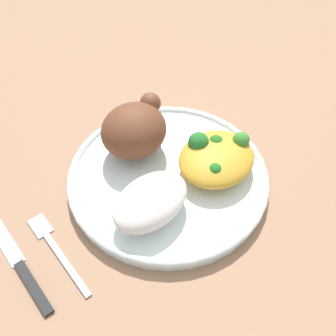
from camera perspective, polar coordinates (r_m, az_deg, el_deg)
ground_plane at (r=0.59m, az=0.00°, el=-1.94°), size 2.00×2.00×0.00m
plate at (r=0.58m, az=0.00°, el=-1.27°), size 0.28×0.28×0.02m
roasted_chicken at (r=0.58m, az=-4.31°, el=5.58°), size 0.10×0.09×0.07m
rice_pile at (r=0.51m, az=-2.47°, el=-4.63°), size 0.11×0.07×0.04m
mac_cheese_with_broccoli at (r=0.57m, az=6.66°, el=1.56°), size 0.11×0.10×0.04m
fork at (r=0.54m, az=-15.11°, el=-10.79°), size 0.03×0.14×0.01m
knife at (r=0.54m, az=-19.85°, el=-12.36°), size 0.04×0.19×0.01m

